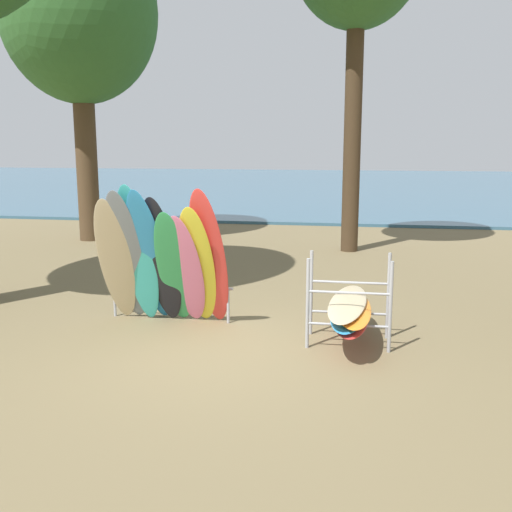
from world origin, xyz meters
name	(u,v)px	position (x,y,z in m)	size (l,w,h in m)	color
ground_plane	(217,350)	(0.00, 0.00, 0.00)	(80.00, 80.00, 0.00)	brown
lake_water	(328,185)	(0.00, 30.32, 0.05)	(80.00, 36.00, 0.10)	#38607A
tree_far_left_back	(79,15)	(-5.69, 8.39, 6.10)	(4.20, 4.20, 8.59)	#4C3823
leaning_board_pile	(161,262)	(-1.07, 0.91, 1.01)	(2.06, 1.11, 2.20)	#C6B289
board_storage_rack	(350,309)	(1.76, 0.60, 0.50)	(1.15, 2.13, 1.25)	#9EA0A5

